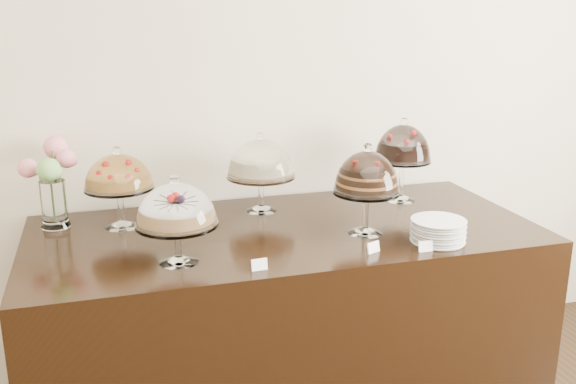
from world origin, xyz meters
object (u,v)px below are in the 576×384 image
object	(u,v)px
display_counter	(285,321)
cake_stand_fruit_tart	(118,175)
cake_stand_sugar_sponge	(176,209)
cake_stand_dark_choco	(403,147)
plate_stack	(438,231)
cake_stand_cheesecake	(261,162)
cake_stand_choco_layer	(367,176)
flower_vase	(52,179)

from	to	relation	value
display_counter	cake_stand_fruit_tart	xyz separation A→B (m)	(-0.68, 0.22, 0.68)
cake_stand_sugar_sponge	display_counter	bearing A→B (deg)	27.66
cake_stand_sugar_sponge	cake_stand_fruit_tart	bearing A→B (deg)	111.29
cake_stand_dark_choco	plate_stack	distance (m)	0.64
cake_stand_sugar_sponge	plate_stack	size ratio (longest dim) A/B	1.58
cake_stand_sugar_sponge	plate_stack	xyz separation A→B (m)	(1.05, -0.08, -0.17)
cake_stand_sugar_sponge	plate_stack	bearing A→B (deg)	-4.29
cake_stand_sugar_sponge	cake_stand_cheesecake	size ratio (longest dim) A/B	0.91
cake_stand_choco_layer	flower_vase	xyz separation A→B (m)	(-1.28, 0.48, -0.04)
cake_stand_fruit_tart	flower_vase	distance (m)	0.30
display_counter	cake_stand_cheesecake	size ratio (longest dim) A/B	5.79
cake_stand_choco_layer	flower_vase	distance (m)	1.36
plate_stack	cake_stand_dark_choco	bearing A→B (deg)	78.73
cake_stand_cheesecake	cake_stand_fruit_tart	world-z (taller)	cake_stand_cheesecake
cake_stand_choco_layer	cake_stand_fruit_tart	bearing A→B (deg)	159.20
plate_stack	cake_stand_sugar_sponge	bearing A→B (deg)	175.71
flower_vase	plate_stack	world-z (taller)	flower_vase
display_counter	cake_stand_dark_choco	world-z (taller)	cake_stand_dark_choco
cake_stand_dark_choco	flower_vase	world-z (taller)	cake_stand_dark_choco
cake_stand_choco_layer	cake_stand_fruit_tart	world-z (taller)	cake_stand_choco_layer
cake_stand_sugar_sponge	cake_stand_fruit_tart	distance (m)	0.52
cake_stand_choco_layer	plate_stack	size ratio (longest dim) A/B	1.80
cake_stand_fruit_tart	plate_stack	bearing A→B (deg)	-24.37
cake_stand_sugar_sponge	cake_stand_choco_layer	xyz separation A→B (m)	(0.81, 0.11, 0.04)
cake_stand_cheesecake	flower_vase	bearing A→B (deg)	177.14
cake_stand_dark_choco	display_counter	bearing A→B (deg)	-159.99
cake_stand_choco_layer	flower_vase	size ratio (longest dim) A/B	1.04
cake_stand_sugar_sponge	cake_stand_fruit_tart	xyz separation A→B (m)	(-0.19, 0.48, 0.02)
display_counter	flower_vase	world-z (taller)	flower_vase
cake_stand_dark_choco	flower_vase	size ratio (longest dim) A/B	1.10
cake_stand_sugar_sponge	cake_stand_choco_layer	size ratio (longest dim) A/B	0.87
cake_stand_cheesecake	cake_stand_sugar_sponge	bearing A→B (deg)	-130.52
cake_stand_sugar_sponge	cake_stand_choco_layer	world-z (taller)	cake_stand_choco_layer
display_counter	cake_stand_sugar_sponge	world-z (taller)	cake_stand_sugar_sponge
cake_stand_choco_layer	cake_stand_dark_choco	size ratio (longest dim) A/B	0.94
display_counter	cake_stand_dark_choco	distance (m)	1.02
cake_stand_choco_layer	cake_stand_cheesecake	xyz separation A→B (m)	(-0.35, 0.43, -0.01)
cake_stand_fruit_tart	flower_vase	bearing A→B (deg)	160.38
cake_stand_cheesecake	display_counter	bearing A→B (deg)	-82.66
cake_stand_choco_layer	display_counter	bearing A→B (deg)	153.85
display_counter	cake_stand_dark_choco	size ratio (longest dim) A/B	5.26
cake_stand_cheesecake	cake_stand_dark_choco	bearing A→B (deg)	-2.53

